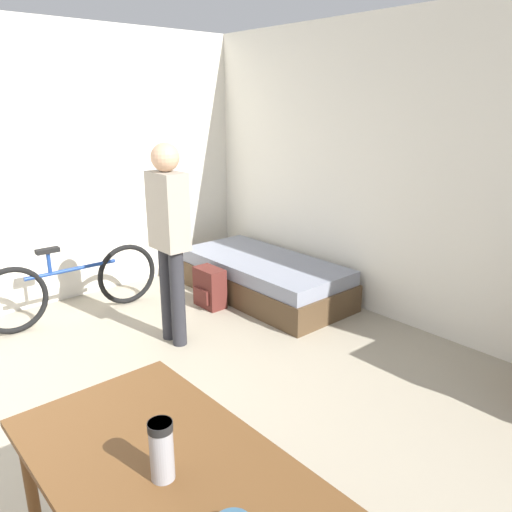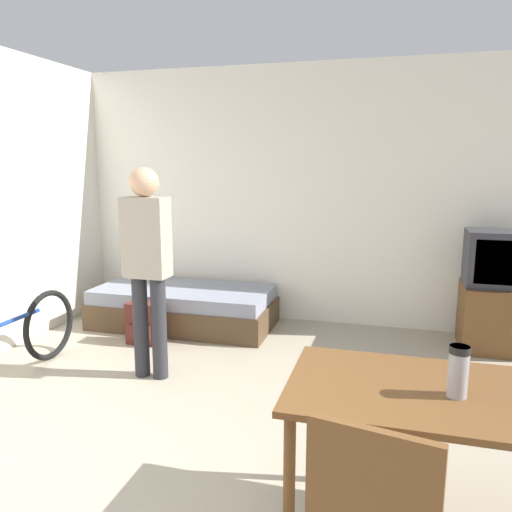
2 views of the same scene
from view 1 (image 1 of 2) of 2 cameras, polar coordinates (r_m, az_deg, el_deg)
The scene contains 8 objects.
wall_back at distance 4.65m, azimuth 15.25°, elevation 9.08°, with size 5.74×0.06×2.70m.
wall_left at distance 5.32m, azimuth -21.01°, elevation 9.52°, with size 0.06×4.95×2.70m.
daybed at distance 5.21m, azimuth 0.86°, elevation -2.50°, with size 1.87×0.89×0.41m.
dining_table at distance 1.98m, azimuth -9.77°, elevation -24.68°, with size 1.37×0.74×0.74m.
bicycle at distance 4.97m, azimuth -20.16°, elevation -3.17°, with size 0.09×1.69×0.71m.
person_standing at distance 4.06m, azimuth -9.91°, elevation 2.84°, with size 0.34×0.22×1.67m.
thermos_flask at distance 1.81m, azimuth -10.75°, elevation -20.70°, with size 0.09×0.09×0.22m.
backpack at distance 4.97m, azimuth -5.34°, elevation -3.63°, with size 0.32×0.22×0.40m.
Camera 1 is at (2.56, 0.15, 1.97)m, focal length 35.00 mm.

